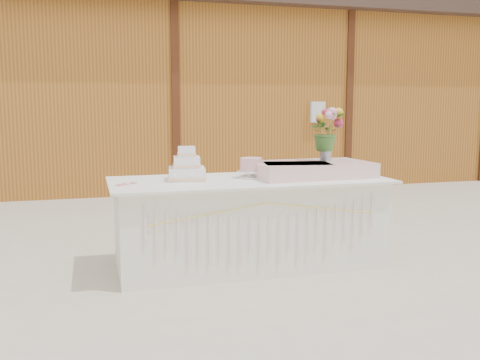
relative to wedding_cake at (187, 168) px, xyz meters
name	(u,v)px	position (x,y,z in m)	size (l,w,h in m)	color
ground	(249,264)	(0.53, -0.09, -0.87)	(80.00, 80.00, 0.00)	beige
barn	(158,92)	(0.52, 5.90, 0.81)	(12.60, 4.60, 3.30)	#A86623
cake_table	(249,222)	(0.53, -0.10, -0.48)	(2.40, 1.00, 0.77)	white
wedding_cake	(187,168)	(0.00, 0.00, 0.00)	(0.36, 0.36, 0.29)	white
pink_cake_stand	(251,167)	(0.57, -0.04, 0.00)	(0.25, 0.25, 0.18)	white
satin_runner	(311,169)	(1.11, -0.10, -0.03)	(1.05, 0.61, 0.13)	#FFCDCD
flower_vase	(326,153)	(1.27, -0.05, 0.11)	(0.10, 0.10, 0.14)	#AAAAAF
bouquet	(326,126)	(1.27, -0.05, 0.35)	(0.31, 0.27, 0.35)	#416E2C
loose_flowers	(125,182)	(-0.52, -0.05, -0.09)	(0.13, 0.32, 0.02)	pink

